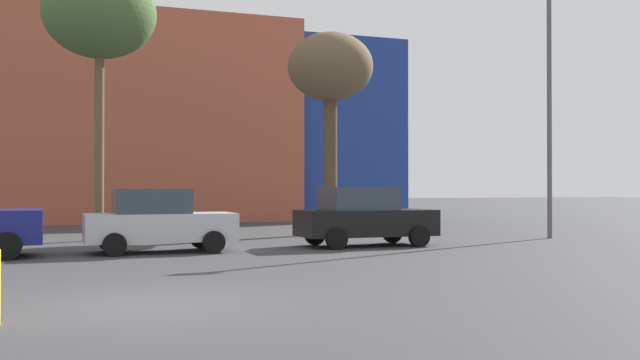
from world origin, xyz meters
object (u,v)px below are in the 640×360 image
Objects in this scene: parked_car_3 at (364,217)px; street_lamp at (549,92)px; bare_tree_0 at (330,71)px; parked_car_2 at (158,221)px; bare_tree_1 at (100,15)px.

street_lamp is (7.23, 0.87, 4.10)m from parked_car_3.
bare_tree_0 reaches higher than parked_car_3.
street_lamp is at bearing 6.87° from parked_car_3.
bare_tree_0 reaches higher than parked_car_2.
parked_car_3 is at bearing -35.37° from bare_tree_1.
bare_tree_1 is (-1.18, 5.04, 6.45)m from parked_car_2.
bare_tree_1 is at bearing -176.88° from bare_tree_0.
bare_tree_0 is 0.84× the size of bare_tree_1.
bare_tree_0 is 0.84× the size of street_lamp.
bare_tree_0 is at bearing 38.07° from parked_car_2.
bare_tree_1 is at bearing 144.63° from parked_car_3.
parked_car_3 is 0.45× the size of bare_tree_1.
parked_car_2 is 8.27m from bare_tree_1.
parked_car_2 is 13.81m from street_lamp.
parked_car_3 reaches higher than parked_car_2.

